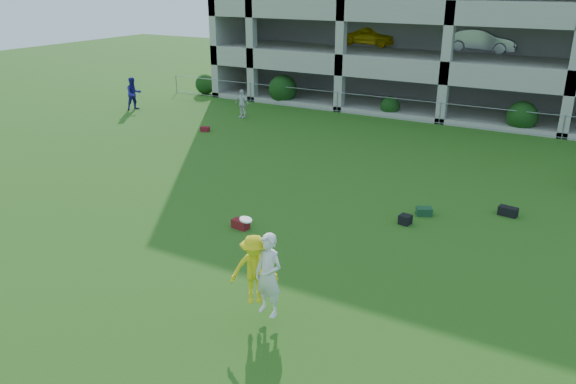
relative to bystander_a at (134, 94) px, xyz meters
The scene contains 12 objects.
ground 21.66m from the bystander_a, 39.26° to the right, with size 100.00×100.00×0.00m, color #235114.
bystander_a is the anchor object (origin of this frame).
bystander_b 6.89m from the bystander_a, 11.73° to the left, with size 0.93×0.39×1.58m, color white.
bag_red_a 18.59m from the bystander_a, 36.36° to the right, with size 0.55×0.30×0.28m, color #5A140F.
bag_green_c 20.94m from the bystander_a, 20.00° to the right, with size 0.50×0.35×0.26m, color #143721.
crate_d 21.01m from the bystander_a, 22.87° to the right, with size 0.35×0.35×0.30m, color black.
bag_black_e 22.85m from the bystander_a, 14.82° to the right, with size 0.60×0.30×0.30m, color black.
bag_red_f 7.09m from the bystander_a, 16.79° to the right, with size 0.45×0.28×0.24m, color maroon.
frisbee_contest 23.51m from the bystander_a, 39.46° to the right, with size 1.38×1.11×2.37m.
parking_garage 22.41m from the bystander_a, 39.90° to the left, with size 30.00×14.00×12.00m.
fence 17.58m from the bystander_a, 17.56° to the left, with size 36.06×0.06×1.20m.
shrub_row 22.19m from the bystander_a, 15.71° to the left, with size 34.38×2.52×3.50m.
Camera 1 is at (7.35, -10.54, 7.35)m, focal length 35.00 mm.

